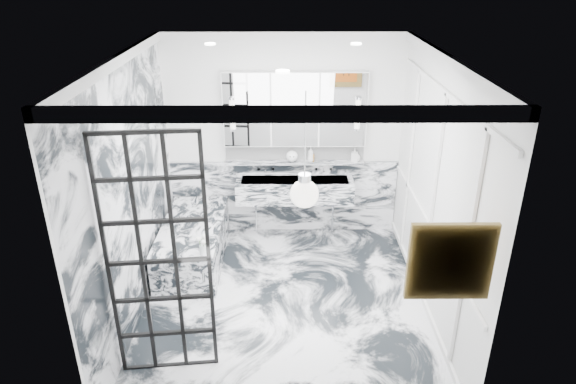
{
  "coord_description": "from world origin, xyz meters",
  "views": [
    {
      "loc": [
        0.02,
        -4.88,
        3.64
      ],
      "look_at": [
        0.05,
        0.5,
        1.18
      ],
      "focal_mm": 32.0,
      "sensor_mm": 36.0,
      "label": 1
    }
  ],
  "objects_px": {
    "crittall_door": "(159,261)",
    "trough_sink": "(295,190)",
    "bathtub": "(193,243)",
    "mirror_cabinet": "(295,109)"
  },
  "relations": [
    {
      "from": "crittall_door",
      "to": "trough_sink",
      "type": "bearing_deg",
      "value": 58.22
    },
    {
      "from": "crittall_door",
      "to": "bathtub",
      "type": "distance_m",
      "value": 2.11
    },
    {
      "from": "trough_sink",
      "to": "bathtub",
      "type": "xyz_separation_m",
      "value": [
        -1.33,
        -0.66,
        -0.45
      ]
    },
    {
      "from": "crittall_door",
      "to": "bathtub",
      "type": "relative_size",
      "value": 1.45
    },
    {
      "from": "mirror_cabinet",
      "to": "bathtub",
      "type": "relative_size",
      "value": 1.15
    },
    {
      "from": "crittall_door",
      "to": "trough_sink",
      "type": "distance_m",
      "value": 2.89
    },
    {
      "from": "crittall_door",
      "to": "trough_sink",
      "type": "relative_size",
      "value": 1.49
    },
    {
      "from": "trough_sink",
      "to": "mirror_cabinet",
      "type": "height_order",
      "value": "mirror_cabinet"
    },
    {
      "from": "crittall_door",
      "to": "mirror_cabinet",
      "type": "xyz_separation_m",
      "value": [
        1.25,
        2.73,
        0.63
      ]
    },
    {
      "from": "trough_sink",
      "to": "mirror_cabinet",
      "type": "distance_m",
      "value": 1.1
    }
  ]
}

